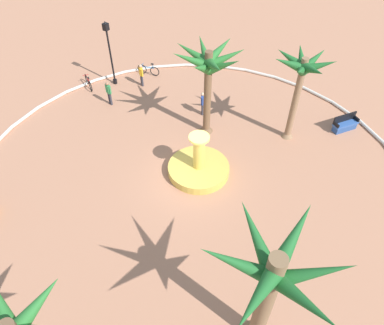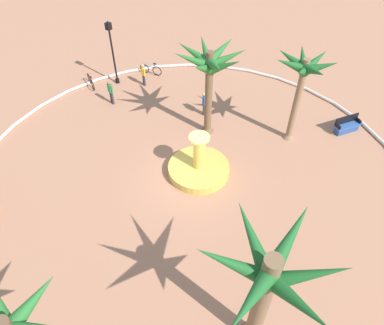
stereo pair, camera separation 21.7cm
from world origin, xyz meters
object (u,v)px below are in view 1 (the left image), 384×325
at_px(palm_tree_near_fountain, 209,68).
at_px(palm_tree_far_side, 271,283).
at_px(person_cyclist_photo, 109,92).
at_px(person_cyclist_helmet, 141,74).
at_px(fountain, 199,168).
at_px(bicycle_by_lamppost, 89,82).
at_px(person_pedestrian_stroll, 203,102).
at_px(lamppost, 110,49).
at_px(palm_tree_by_curb, 302,74).
at_px(bench_west, 345,125).
at_px(bicycle_red_frame, 148,70).

bearing_deg(palm_tree_near_fountain, palm_tree_far_side, 38.96).
xyz_separation_m(palm_tree_near_fountain, person_cyclist_photo, (0.94, -6.72, -3.29)).
bearing_deg(person_cyclist_helmet, fountain, 56.29).
bearing_deg(palm_tree_near_fountain, bicycle_by_lamppost, -88.82).
distance_m(fountain, person_cyclist_photo, 8.44).
bearing_deg(bicycle_by_lamppost, person_cyclist_helmet, 125.67).
bearing_deg(person_pedestrian_stroll, palm_tree_near_fountain, 39.13).
bearing_deg(lamppost, palm_tree_by_curb, 94.27).
xyz_separation_m(palm_tree_near_fountain, person_pedestrian_stroll, (-1.32, -1.07, -3.33)).
distance_m(bench_west, person_cyclist_photo, 14.74).
height_order(palm_tree_near_fountain, bicycle_red_frame, palm_tree_near_fountain).
bearing_deg(fountain, lamppost, -114.59).
bearing_deg(person_cyclist_helmet, bench_west, 100.84).
xyz_separation_m(palm_tree_near_fountain, palm_tree_by_curb, (-2.07, 4.30, -0.04)).
bearing_deg(bench_west, bicycle_red_frame, -85.19).
xyz_separation_m(person_cyclist_helmet, person_pedestrian_stroll, (0.63, 5.27, -0.01)).
height_order(palm_tree_by_curb, bicycle_by_lamppost, palm_tree_by_curb).
distance_m(palm_tree_near_fountain, bicycle_by_lamppost, 10.09).
relative_size(lamppost, person_cyclist_photo, 2.68).
xyz_separation_m(fountain, bench_west, (-7.71, 5.59, 0.01)).
bearing_deg(fountain, palm_tree_by_curb, 151.16).
relative_size(lamppost, bicycle_by_lamppost, 2.96).
bearing_deg(palm_tree_far_side, bicycle_red_frame, -131.34).
relative_size(palm_tree_near_fountain, palm_tree_by_curb, 1.02).
relative_size(fountain, lamppost, 0.73).
bearing_deg(palm_tree_near_fountain, fountain, 23.37).
bearing_deg(bicycle_red_frame, person_cyclist_helmet, 18.98).
bearing_deg(person_cyclist_helmet, bicycle_red_frame, -161.02).
height_order(palm_tree_near_fountain, bicycle_by_lamppost, palm_tree_near_fountain).
relative_size(palm_tree_far_side, bicycle_by_lamppost, 3.71).
relative_size(palm_tree_by_curb, person_pedestrian_stroll, 3.34).
height_order(lamppost, person_pedestrian_stroll, lamppost).
relative_size(bench_west, bicycle_red_frame, 0.94).
bearing_deg(person_cyclist_photo, palm_tree_near_fountain, 97.97).
distance_m(bench_west, person_cyclist_helmet, 13.57).
bearing_deg(palm_tree_by_curb, person_cyclist_helmet, -89.33).
xyz_separation_m(palm_tree_near_fountain, bicycle_by_lamppost, (0.19, -9.33, -3.84)).
height_order(fountain, bench_west, fountain).
relative_size(fountain, palm_tree_near_fountain, 0.60).
bearing_deg(person_pedestrian_stroll, bicycle_by_lamppost, -79.63).
height_order(lamppost, person_cyclist_helmet, lamppost).
height_order(palm_tree_by_curb, lamppost, palm_tree_by_curb).
distance_m(bicycle_by_lamppost, person_pedestrian_stroll, 8.41).
bearing_deg(fountain, person_cyclist_photo, -105.64).
xyz_separation_m(palm_tree_by_curb, person_cyclist_photo, (3.01, -11.01, -3.25)).
bearing_deg(bicycle_red_frame, bench_west, 94.81).
distance_m(palm_tree_by_curb, person_cyclist_photo, 11.87).
xyz_separation_m(palm_tree_by_curb, person_pedestrian_stroll, (0.76, -5.37, -3.29)).
bearing_deg(bicycle_red_frame, palm_tree_near_fountain, 63.93).
relative_size(palm_tree_by_curb, lamppost, 1.19).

